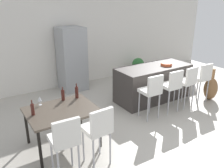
{
  "coord_description": "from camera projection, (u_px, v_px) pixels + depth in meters",
  "views": [
    {
      "loc": [
        -3.45,
        -3.52,
        2.63
      ],
      "look_at": [
        -0.85,
        0.51,
        0.85
      ],
      "focal_mm": 37.83,
      "sensor_mm": 36.0,
      "label": 1
    }
  ],
  "objects": [
    {
      "name": "ground_plane",
      "position": [
        155.0,
        118.0,
        5.44
      ],
      "size": [
        10.0,
        10.0,
        0.0
      ],
      "primitive_type": "plane",
      "color": "#ADA89E"
    },
    {
      "name": "back_wall",
      "position": [
        89.0,
        36.0,
        7.45
      ],
      "size": [
        10.0,
        0.12,
        2.9
      ],
      "primitive_type": "cube",
      "color": "silver",
      "rests_on": "ground_plane"
    },
    {
      "name": "kitchen_island",
      "position": [
        153.0,
        83.0,
        6.32
      ],
      "size": [
        2.04,
        0.85,
        0.92
      ],
      "primitive_type": "cube",
      "color": "#383330",
      "rests_on": "ground_plane"
    },
    {
      "name": "bar_chair_left",
      "position": [
        152.0,
        90.0,
        5.2
      ],
      "size": [
        0.41,
        0.41,
        1.05
      ],
      "color": "white",
      "rests_on": "ground_plane"
    },
    {
      "name": "bar_chair_middle",
      "position": [
        172.0,
        85.0,
        5.52
      ],
      "size": [
        0.41,
        0.41,
        1.05
      ],
      "color": "white",
      "rests_on": "ground_plane"
    },
    {
      "name": "bar_chair_right",
      "position": [
        187.0,
        80.0,
        5.79
      ],
      "size": [
        0.42,
        0.42,
        1.05
      ],
      "color": "white",
      "rests_on": "ground_plane"
    },
    {
      "name": "bar_chair_far",
      "position": [
        202.0,
        77.0,
        6.07
      ],
      "size": [
        0.41,
        0.41,
        1.05
      ],
      "color": "white",
      "rests_on": "ground_plane"
    },
    {
      "name": "dining_table",
      "position": [
        62.0,
        113.0,
        4.23
      ],
      "size": [
        1.22,
        0.96,
        0.74
      ],
      "color": "#4C4238",
      "rests_on": "ground_plane"
    },
    {
      "name": "dining_chair_near",
      "position": [
        65.0,
        138.0,
        3.42
      ],
      "size": [
        0.42,
        0.42,
        1.05
      ],
      "color": "white",
      "rests_on": "ground_plane"
    },
    {
      "name": "dining_chair_far",
      "position": [
        98.0,
        128.0,
        3.7
      ],
      "size": [
        0.42,
        0.42,
        1.05
      ],
      "color": "white",
      "rests_on": "ground_plane"
    },
    {
      "name": "wine_bottle_far",
      "position": [
        77.0,
        92.0,
        4.65
      ],
      "size": [
        0.07,
        0.07,
        0.3
      ],
      "color": "#471E19",
      "rests_on": "dining_table"
    },
    {
      "name": "wine_bottle_middle",
      "position": [
        33.0,
        109.0,
        3.98
      ],
      "size": [
        0.06,
        0.06,
        0.27
      ],
      "color": "#471E19",
      "rests_on": "dining_table"
    },
    {
      "name": "wine_bottle_inner",
      "position": [
        63.0,
        95.0,
        4.55
      ],
      "size": [
        0.07,
        0.07,
        0.27
      ],
      "color": "#471E19",
      "rests_on": "dining_table"
    },
    {
      "name": "wine_glass_left",
      "position": [
        40.0,
        99.0,
        4.34
      ],
      "size": [
        0.07,
        0.07,
        0.17
      ],
      "color": "silver",
      "rests_on": "dining_table"
    },
    {
      "name": "refrigerator",
      "position": [
        72.0,
        59.0,
        6.88
      ],
      "size": [
        0.72,
        0.68,
        1.84
      ],
      "primitive_type": "cube",
      "color": "#939699",
      "rests_on": "ground_plane"
    },
    {
      "name": "fruit_bowl",
      "position": [
        166.0,
        64.0,
        6.22
      ],
      "size": [
        0.29,
        0.29,
        0.07
      ],
      "primitive_type": "cylinder",
      "color": "#C6512D",
      "rests_on": "kitchen_island"
    },
    {
      "name": "floor_vase",
      "position": [
        211.0,
        88.0,
        6.34
      ],
      "size": [
        0.36,
        0.36,
        0.86
      ],
      "color": "brown",
      "rests_on": "ground_plane"
    },
    {
      "name": "potted_plant",
      "position": [
        138.0,
        65.0,
        8.32
      ],
      "size": [
        0.42,
        0.42,
        0.62
      ],
      "color": "#996B4C",
      "rests_on": "ground_plane"
    }
  ]
}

